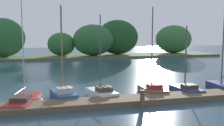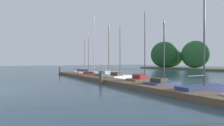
# 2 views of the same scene
# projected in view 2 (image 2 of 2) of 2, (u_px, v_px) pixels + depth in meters

# --- Properties ---
(dock_pier) EXTENTS (29.12, 1.80, 0.35)m
(dock_pier) POSITION_uv_depth(u_px,v_px,m) (114.00, 81.00, 15.99)
(dock_pier) COLOR brown
(dock_pier) RESTS_ON ground
(sailboat_0) EXTENTS (1.72, 3.37, 5.60)m
(sailboat_0) POSITION_uv_depth(u_px,v_px,m) (84.00, 72.00, 27.91)
(sailboat_0) COLOR silver
(sailboat_0) RESTS_ON ground
(sailboat_1) EXTENTS (1.57, 3.38, 5.33)m
(sailboat_1) POSITION_uv_depth(u_px,v_px,m) (88.00, 73.00, 25.29)
(sailboat_1) COLOR silver
(sailboat_1) RESTS_ON ground
(sailboat_2) EXTENTS (2.15, 4.08, 8.16)m
(sailboat_2) POSITION_uv_depth(u_px,v_px,m) (93.00, 74.00, 22.60)
(sailboat_2) COLOR maroon
(sailboat_2) RESTS_ON ground
(sailboat_3) EXTENTS (1.77, 3.21, 6.26)m
(sailboat_3) POSITION_uv_depth(u_px,v_px,m) (108.00, 75.00, 20.98)
(sailboat_3) COLOR #285684
(sailboat_3) RESTS_ON ground
(sailboat_4) EXTENTS (1.91, 3.17, 5.69)m
(sailboat_4) POSITION_uv_depth(u_px,v_px,m) (119.00, 77.00, 18.67)
(sailboat_4) COLOR silver
(sailboat_4) RESTS_ON ground
(sailboat_5) EXTENTS (1.35, 3.03, 6.31)m
(sailboat_5) POSITION_uv_depth(u_px,v_px,m) (144.00, 80.00, 15.45)
(sailboat_5) COLOR brown
(sailboat_5) RESTS_ON ground
(sailboat_6) EXTENTS (1.45, 3.03, 4.97)m
(sailboat_6) POSITION_uv_depth(u_px,v_px,m) (163.00, 84.00, 13.10)
(sailboat_6) COLOR navy
(sailboat_6) RESTS_ON ground
(sailboat_7) EXTENTS (1.26, 3.65, 7.63)m
(sailboat_7) POSITION_uv_depth(u_px,v_px,m) (203.00, 88.00, 10.46)
(sailboat_7) COLOR navy
(sailboat_7) RESTS_ON ground
(mooring_piling_0) EXTENTS (0.20, 0.20, 1.12)m
(mooring_piling_0) POSITION_uv_depth(u_px,v_px,m) (60.00, 71.00, 26.21)
(mooring_piling_0) COLOR #3D3323
(mooring_piling_0) RESTS_ON ground
(mooring_piling_1) EXTENTS (0.32, 0.32, 1.09)m
(mooring_piling_1) POSITION_uv_depth(u_px,v_px,m) (101.00, 78.00, 15.47)
(mooring_piling_1) COLOR brown
(mooring_piling_1) RESTS_ON ground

